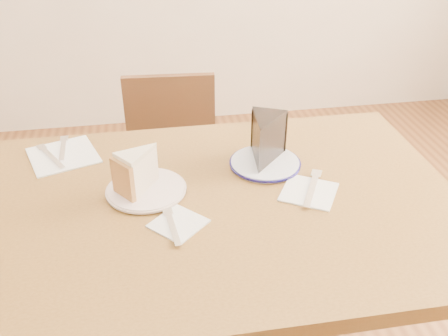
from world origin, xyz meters
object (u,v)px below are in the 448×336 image
(table, at_px, (214,233))
(plate_cream, at_px, (146,190))
(plate_navy, at_px, (265,163))
(carrot_cake, at_px, (142,171))
(chair_far, at_px, (174,177))
(chocolate_cake, at_px, (264,142))

(table, bearing_deg, plate_cream, 157.96)
(table, height_order, plate_navy, plate_navy)
(plate_cream, height_order, carrot_cake, carrot_cake)
(plate_navy, bearing_deg, chair_far, 115.52)
(table, relative_size, chocolate_cake, 9.06)
(carrot_cake, bearing_deg, plate_navy, 65.09)
(chair_far, distance_m, chocolate_cake, 0.63)
(chocolate_cake, bearing_deg, carrot_cake, 36.83)
(plate_navy, xyz_separation_m, carrot_cake, (-0.32, -0.07, 0.05))
(plate_navy, bearing_deg, carrot_cake, -168.08)
(plate_navy, bearing_deg, plate_cream, -166.85)
(table, distance_m, carrot_cake, 0.24)
(chair_far, bearing_deg, table, 99.59)
(table, height_order, carrot_cake, carrot_cake)
(plate_navy, height_order, carrot_cake, carrot_cake)
(plate_navy, distance_m, chocolate_cake, 0.06)
(plate_navy, relative_size, chocolate_cake, 1.37)
(chocolate_cake, bearing_deg, plate_navy, 168.17)
(chair_far, height_order, plate_navy, chair_far)
(carrot_cake, relative_size, chocolate_cake, 0.77)
(chocolate_cake, bearing_deg, table, 66.22)
(chair_far, bearing_deg, carrot_cake, 82.93)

